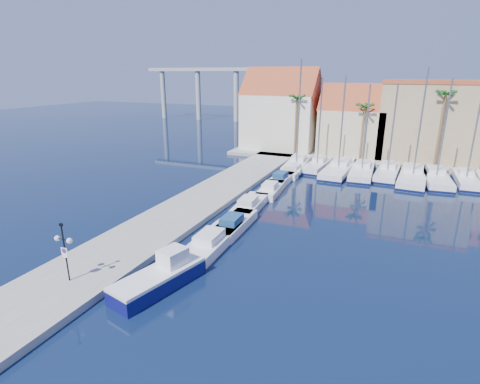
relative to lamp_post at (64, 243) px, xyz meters
The scene contains 26 objects.
ground 9.26m from the lamp_post, ahead, with size 260.00×260.00×0.00m, color black.
quay_west 14.35m from the lamp_post, 91.09° to the left, with size 6.00×77.00×0.50m, color gray.
shore_north 52.13m from the lamp_post, 68.91° to the left, with size 54.00×16.00×0.50m, color gray.
lamp_post is the anchor object (origin of this frame).
fishing_boat 6.19m from the lamp_post, 23.93° to the left, with size 3.55×6.63×2.21m.
motorboat_west_0 10.74m from the lamp_post, 57.96° to the left, with size 2.50×7.24×1.40m.
motorboat_west_1 14.02m from the lamp_post, 65.72° to the left, with size 2.16×6.33×1.40m.
motorboat_west_2 18.53m from the lamp_post, 73.96° to the left, with size 2.52×6.68×1.40m.
motorboat_west_3 24.14m from the lamp_post, 77.20° to the left, with size 2.42×6.31×1.40m.
motorboat_west_4 28.81m from the lamp_post, 79.87° to the left, with size 1.97×6.16×1.40m.
motorboat_west_5 33.40m from the lamp_post, 80.81° to the left, with size 2.46×7.39×1.40m.
sailboat_0 36.69m from the lamp_post, 82.38° to the left, with size 3.43×10.37×14.72m.
sailboat_1 37.70m from the lamp_post, 78.15° to the left, with size 2.92×8.87×12.39m.
sailboat_2 37.65m from the lamp_post, 73.28° to the left, with size 3.61×11.79×12.67m.
sailboat_3 38.68m from the lamp_post, 69.10° to the left, with size 3.14×10.69×11.64m.
sailboat_4 40.57m from the lamp_post, 65.25° to the left, with size 3.12×9.95×11.74m.
sailboat_5 41.16m from the lamp_post, 60.86° to the left, with size 3.89×11.99×13.61m.
sailboat_6 42.72m from the lamp_post, 58.08° to the left, with size 3.60×10.73×12.42m.
sailboat_7 44.88m from the lamp_post, 54.78° to the left, with size 2.46×8.69×14.70m.
building_0 47.71m from the lamp_post, 91.53° to the left, with size 12.30×9.00×13.50m.
building_1 48.82m from the lamp_post, 77.29° to the left, with size 10.30×8.00×11.00m.
building_2 53.31m from the lamp_post, 65.89° to the left, with size 14.20×10.20×11.50m.
palm_0 43.08m from the lamp_post, 86.33° to the left, with size 2.60×2.60×10.15m.
palm_1 44.73m from the lamp_post, 73.35° to the left, with size 2.60×2.60×9.15m.
palm_2 48.76m from the lamp_post, 61.90° to the left, with size 2.60×2.60×11.15m.
viaduct 88.26m from the lamp_post, 110.17° to the left, with size 48.00×2.20×14.45m.
Camera 1 is at (9.32, -15.29, 12.89)m, focal length 28.00 mm.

